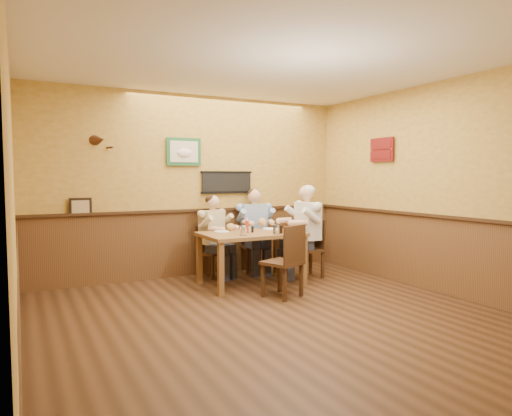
{
  "coord_description": "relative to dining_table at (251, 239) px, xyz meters",
  "views": [
    {
      "loc": [
        -2.46,
        -4.23,
        1.55
      ],
      "look_at": [
        0.51,
        1.45,
        1.1
      ],
      "focal_mm": 32.0,
      "sensor_mm": 36.0,
      "label": 1
    }
  ],
  "objects": [
    {
      "name": "cola_tumbler",
      "position": [
        0.31,
        -0.27,
        0.15
      ],
      "size": [
        0.11,
        0.11,
        0.12
      ],
      "primitive_type": "cylinder",
      "rotation": [
        0.0,
        0.0,
        -0.28
      ],
      "color": "black",
      "rests_on": "dining_table"
    },
    {
      "name": "dining_table",
      "position": [
        0.0,
        0.0,
        0.0
      ],
      "size": [
        1.4,
        0.9,
        0.75
      ],
      "color": "brown",
      "rests_on": "ground"
    },
    {
      "name": "water_glass_left",
      "position": [
        -0.23,
        -0.22,
        0.16
      ],
      "size": [
        0.12,
        0.12,
        0.14
      ],
      "primitive_type": "cylinder",
      "rotation": [
        0.0,
        0.0,
        -0.41
      ],
      "color": "white",
      "rests_on": "dining_table"
    },
    {
      "name": "chair_right_end",
      "position": [
        0.99,
        0.04,
        -0.21
      ],
      "size": [
        0.42,
        0.42,
        0.89
      ],
      "primitive_type": null,
      "rotation": [
        0.0,
        0.0,
        -1.59
      ],
      "color": "#3E2613",
      "rests_on": "ground"
    },
    {
      "name": "room",
      "position": [
        -0.33,
        -1.33,
        1.03
      ],
      "size": [
        5.02,
        5.03,
        2.81
      ],
      "color": "#341E0F",
      "rests_on": "ground"
    },
    {
      "name": "pepper_shaker",
      "position": [
        0.02,
        -0.01,
        0.14
      ],
      "size": [
        0.04,
        0.04,
        0.09
      ],
      "primitive_type": "cylinder",
      "rotation": [
        0.0,
        0.0,
        0.15
      ],
      "color": "black",
      "rests_on": "dining_table"
    },
    {
      "name": "diner_blue_polo",
      "position": [
        0.45,
        0.79,
        -0.05
      ],
      "size": [
        0.64,
        0.64,
        1.21
      ],
      "primitive_type": null,
      "rotation": [
        0.0,
        0.0,
        -0.16
      ],
      "color": "#849DC6",
      "rests_on": "ground"
    },
    {
      "name": "hot_sauce_bottle",
      "position": [
        -0.09,
        -0.04,
        0.19
      ],
      "size": [
        0.05,
        0.05,
        0.2
      ],
      "primitive_type": "cylinder",
      "rotation": [
        0.0,
        0.0,
        0.12
      ],
      "color": "red",
      "rests_on": "dining_table"
    },
    {
      "name": "chair_near_side",
      "position": [
        0.05,
        -0.77,
        -0.19
      ],
      "size": [
        0.56,
        0.56,
        0.93
      ],
      "primitive_type": null,
      "rotation": [
        0.0,
        0.0,
        3.52
      ],
      "color": "#3E2613",
      "rests_on": "ground"
    },
    {
      "name": "salt_shaker",
      "position": [
        -0.03,
        0.01,
        0.13
      ],
      "size": [
        0.04,
        0.04,
        0.09
      ],
      "primitive_type": "cylinder",
      "rotation": [
        0.0,
        0.0,
        0.15
      ],
      "color": "white",
      "rests_on": "dining_table"
    },
    {
      "name": "diner_tan_shirt",
      "position": [
        -0.31,
        0.72,
        -0.09
      ],
      "size": [
        0.69,
        0.69,
        1.13
      ],
      "primitive_type": null,
      "rotation": [
        0.0,
        0.0,
        0.43
      ],
      "color": "beige",
      "rests_on": "ground"
    },
    {
      "name": "water_glass_mid",
      "position": [
        0.22,
        -0.32,
        0.16
      ],
      "size": [
        0.09,
        0.09,
        0.13
      ],
      "primitive_type": "cylinder",
      "rotation": [
        0.0,
        0.0,
        0.05
      ],
      "color": "silver",
      "rests_on": "dining_table"
    },
    {
      "name": "chair_back_right",
      "position": [
        0.45,
        0.79,
        -0.24
      ],
      "size": [
        0.45,
        0.45,
        0.84
      ],
      "primitive_type": null,
      "rotation": [
        0.0,
        0.0,
        -0.16
      ],
      "color": "#3E2613",
      "rests_on": "ground"
    },
    {
      "name": "plate_far_right",
      "position": [
        0.43,
        0.2,
        0.1
      ],
      "size": [
        0.28,
        0.28,
        0.02
      ],
      "primitive_type": "cylinder",
      "rotation": [
        0.0,
        0.0,
        0.23
      ],
      "color": "white",
      "rests_on": "dining_table"
    },
    {
      "name": "plate_far_left",
      "position": [
        -0.35,
        0.24,
        0.1
      ],
      "size": [
        0.27,
        0.27,
        0.01
      ],
      "primitive_type": "cylinder",
      "rotation": [
        0.0,
        0.0,
        0.29
      ],
      "color": "white",
      "rests_on": "dining_table"
    },
    {
      "name": "diner_white_elder",
      "position": [
        0.99,
        0.04,
        -0.02
      ],
      "size": [
        0.6,
        0.6,
        1.27
      ],
      "primitive_type": null,
      "rotation": [
        0.0,
        0.0,
        -1.59
      ],
      "color": "silver",
      "rests_on": "ground"
    },
    {
      "name": "chair_back_left",
      "position": [
        -0.31,
        0.72,
        -0.26
      ],
      "size": [
        0.48,
        0.48,
        0.79
      ],
      "primitive_type": null,
      "rotation": [
        0.0,
        0.0,
        0.43
      ],
      "color": "#3E2613",
      "rests_on": "ground"
    }
  ]
}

